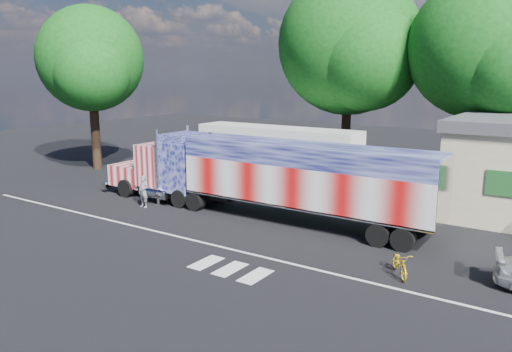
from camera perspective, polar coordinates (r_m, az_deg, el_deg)
The scene contains 9 objects.
ground at distance 25.64m, azimuth -3.74°, elevation -5.29°, with size 100.00×100.00×0.00m, color black.
lane_markings at distance 21.84m, azimuth -6.22°, elevation -8.39°, with size 30.00×2.67×0.01m.
semi_truck at distance 26.10m, azimuth 0.70°, elevation 0.13°, with size 20.50×3.24×4.37m.
coach_bus at distance 36.40m, azimuth 2.41°, elevation 2.84°, with size 12.53×2.92×3.64m.
woman at distance 28.93m, azimuth -12.76°, elevation -1.74°, with size 0.66×0.43×1.81m, color slate.
bicycle at distance 19.76m, azimuth 16.12°, elevation -9.54°, with size 0.63×1.82×0.95m, color gold.
tree_n_mid at distance 39.05m, azimuth 10.79°, elevation 14.55°, with size 11.13×10.60×14.92m.
tree_w_a at distance 41.05m, azimuth -18.31°, elevation 12.53°, with size 8.41×8.01×12.56m.
tree_ne_a at distance 35.28m, azimuth 24.56°, elevation 13.21°, with size 9.51×9.05×13.63m.
Camera 1 is at (14.99, -19.42, 7.47)m, focal length 35.00 mm.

